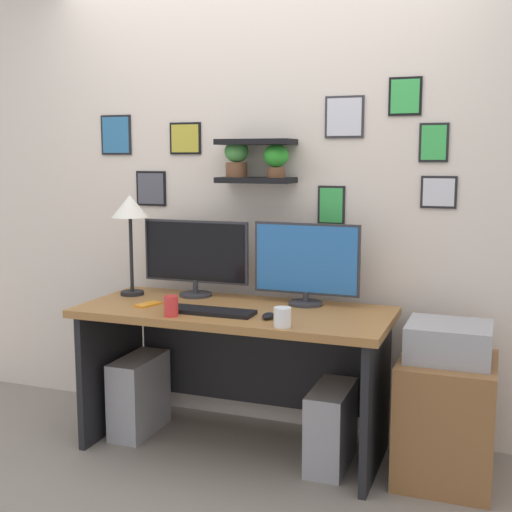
# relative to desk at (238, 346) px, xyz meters

# --- Properties ---
(ground_plane) EXTENTS (8.00, 8.00, 0.00)m
(ground_plane) POSITION_rel_desk_xyz_m (0.00, -0.05, -0.54)
(ground_plane) COLOR gray
(back_wall_assembly) EXTENTS (4.40, 0.24, 2.70)m
(back_wall_assembly) POSITION_rel_desk_xyz_m (0.00, 0.38, 0.82)
(back_wall_assembly) COLOR beige
(back_wall_assembly) RESTS_ON ground
(desk) EXTENTS (1.59, 0.68, 0.75)m
(desk) POSITION_rel_desk_xyz_m (0.00, 0.00, 0.00)
(desk) COLOR #9E6B38
(desk) RESTS_ON ground
(monitor_left) EXTENTS (0.62, 0.18, 0.42)m
(monitor_left) POSITION_rel_desk_xyz_m (-0.32, 0.16, 0.44)
(monitor_left) COLOR #2D2D33
(monitor_left) RESTS_ON desk
(monitor_right) EXTENTS (0.56, 0.18, 0.43)m
(monitor_right) POSITION_rel_desk_xyz_m (0.32, 0.16, 0.43)
(monitor_right) COLOR #2D2D33
(monitor_right) RESTS_ON desk
(keyboard) EXTENTS (0.44, 0.14, 0.02)m
(keyboard) POSITION_rel_desk_xyz_m (-0.07, -0.19, 0.22)
(keyboard) COLOR black
(keyboard) RESTS_ON desk
(computer_mouse) EXTENTS (0.06, 0.09, 0.03)m
(computer_mouse) POSITION_rel_desk_xyz_m (0.24, -0.21, 0.23)
(computer_mouse) COLOR black
(computer_mouse) RESTS_ON desk
(desk_lamp) EXTENTS (0.20, 0.20, 0.56)m
(desk_lamp) POSITION_rel_desk_xyz_m (-0.67, 0.06, 0.67)
(desk_lamp) COLOR black
(desk_lamp) RESTS_ON desk
(cell_phone) EXTENTS (0.11, 0.15, 0.01)m
(cell_phone) POSITION_rel_desk_xyz_m (-0.45, -0.14, 0.22)
(cell_phone) COLOR orange
(cell_phone) RESTS_ON desk
(coffee_mug) EXTENTS (0.08, 0.08, 0.09)m
(coffee_mug) POSITION_rel_desk_xyz_m (0.35, -0.33, 0.26)
(coffee_mug) COLOR white
(coffee_mug) RESTS_ON desk
(pen_cup) EXTENTS (0.07, 0.07, 0.10)m
(pen_cup) POSITION_rel_desk_xyz_m (-0.22, -0.31, 0.26)
(pen_cup) COLOR red
(pen_cup) RESTS_ON desk
(drawer_cabinet) EXTENTS (0.44, 0.50, 0.58)m
(drawer_cabinet) POSITION_rel_desk_xyz_m (1.06, -0.01, -0.25)
(drawer_cabinet) COLOR brown
(drawer_cabinet) RESTS_ON ground
(printer) EXTENTS (0.38, 0.34, 0.17)m
(printer) POSITION_rel_desk_xyz_m (1.06, -0.01, 0.13)
(printer) COLOR #9E9EA3
(printer) RESTS_ON drawer_cabinet
(computer_tower_left) EXTENTS (0.18, 0.40, 0.43)m
(computer_tower_left) POSITION_rel_desk_xyz_m (-0.58, -0.04, -0.33)
(computer_tower_left) COLOR #99999E
(computer_tower_left) RESTS_ON ground
(computer_tower_right) EXTENTS (0.18, 0.40, 0.40)m
(computer_tower_right) POSITION_rel_desk_xyz_m (0.52, -0.07, -0.34)
(computer_tower_right) COLOR #99999E
(computer_tower_right) RESTS_ON ground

